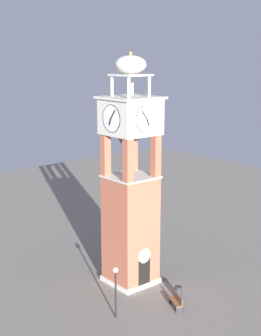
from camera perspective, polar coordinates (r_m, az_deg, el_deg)
name	(u,v)px	position (r m, az deg, el deg)	size (l,w,h in m)	color
ground	(130,281)	(39.54, 0.00, -12.63)	(80.00, 80.00, 0.00)	gray
clock_tower	(131,192)	(37.06, 0.00, -2.76)	(3.74, 3.74, 17.10)	#AD5B42
park_bench	(176,301)	(35.76, 5.19, -14.72)	(1.08, 1.63, 0.95)	brown
lamp_post	(116,283)	(33.53, -1.70, -12.81)	(0.36, 0.36, 3.56)	black
trash_bin	(178,292)	(37.19, 5.41, -13.73)	(0.52, 0.52, 0.80)	#2D2D33
shrub_near_entry	(145,259)	(42.35, 1.67, -10.20)	(1.26, 1.26, 0.86)	#28562D
shrub_left_of_tower	(137,251)	(43.83, 0.79, -9.33)	(1.09, 1.09, 0.92)	#28562D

